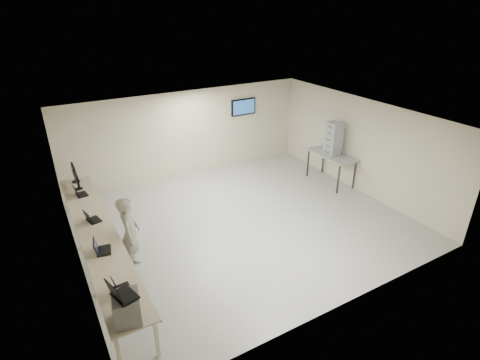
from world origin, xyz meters
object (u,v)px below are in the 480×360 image
workbench (98,234)px  equipment_box (127,308)px  soldier (130,234)px  side_table (332,156)px

workbench → equipment_box: (-0.06, -2.75, 0.30)m
soldier → side_table: bearing=-59.7°
equipment_box → side_table: equipment_box is taller
equipment_box → soldier: size_ratio=0.27×
soldier → side_table: (6.60, 1.10, 0.04)m
workbench → soldier: bearing=-33.9°
equipment_box → side_table: 8.04m
workbench → soldier: soldier is taller
side_table → soldier: bearing=-170.5°
workbench → side_table: (7.19, 0.71, 0.07)m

